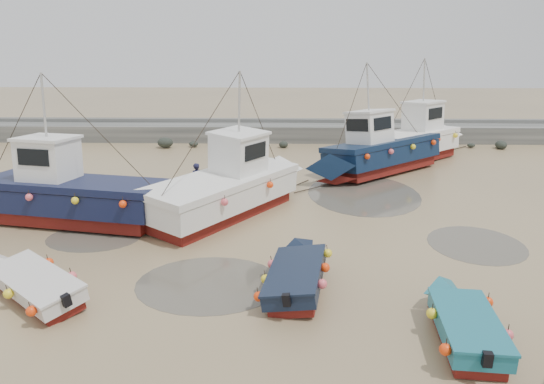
{
  "coord_description": "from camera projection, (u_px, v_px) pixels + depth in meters",
  "views": [
    {
      "loc": [
        -0.98,
        -16.8,
        7.89
      ],
      "look_at": [
        -1.42,
        4.39,
        1.4
      ],
      "focal_mm": 35.0,
      "sensor_mm": 36.0,
      "label": 1
    }
  ],
  "objects": [
    {
      "name": "puddle_c",
      "position": [
        94.0,
        238.0,
        21.02
      ],
      "size": [
        3.73,
        3.73,
        0.01
      ],
      "primitive_type": "cylinder",
      "color": "#524D42",
      "rests_on": "ground"
    },
    {
      "name": "seawall",
      "position": [
        297.0,
        133.0,
        39.19
      ],
      "size": [
        60.0,
        4.92,
        1.5
      ],
      "color": "slate",
      "rests_on": "ground"
    },
    {
      "name": "dinghy_2",
      "position": [
        464.0,
        320.0,
        14.01
      ],
      "size": [
        2.16,
        5.5,
        1.43
      ],
      "rotation": [
        0.0,
        0.0,
        -0.08
      ],
      "color": "maroon",
      "rests_on": "ground"
    },
    {
      "name": "puddle_d",
      "position": [
        364.0,
        194.0,
        26.65
      ],
      "size": [
        5.59,
        5.59,
        0.01
      ],
      "primitive_type": "cylinder",
      "color": "#524D42",
      "rests_on": "ground"
    },
    {
      "name": "cabin_boat_3",
      "position": [
        421.0,
        138.0,
        33.48
      ],
      "size": [
        7.83,
        7.09,
        6.22
      ],
      "rotation": [
        0.0,
        0.0,
        -0.85
      ],
      "color": "maroon",
      "rests_on": "ground"
    },
    {
      "name": "puddle_a",
      "position": [
        209.0,
        284.0,
        17.21
      ],
      "size": [
        4.79,
        4.79,
        0.01
      ],
      "primitive_type": "cylinder",
      "color": "#524D42",
      "rests_on": "ground"
    },
    {
      "name": "cabin_boat_2",
      "position": [
        377.0,
        151.0,
        29.96
      ],
      "size": [
        8.97,
        7.83,
        6.22
      ],
      "rotation": [
        0.0,
        0.0,
        2.27
      ],
      "color": "maroon",
      "rests_on": "ground"
    },
    {
      "name": "dinghy_0",
      "position": [
        33.0,
        279.0,
        16.29
      ],
      "size": [
        5.04,
        4.52,
        1.43
      ],
      "rotation": [
        0.0,
        0.0,
        0.86
      ],
      "color": "maroon",
      "rests_on": "ground"
    },
    {
      "name": "person",
      "position": [
        197.0,
        197.0,
        26.12
      ],
      "size": [
        0.74,
        0.73,
        1.73
      ],
      "primitive_type": "imported",
      "rotation": [
        0.0,
        0.0,
        3.89
      ],
      "color": "#1B1C3A",
      "rests_on": "ground"
    },
    {
      "name": "puddle_b",
      "position": [
        476.0,
        244.0,
        20.35
      ],
      "size": [
        3.65,
        3.65,
        0.01
      ],
      "primitive_type": "cylinder",
      "color": "#524D42",
      "rests_on": "ground"
    },
    {
      "name": "ground",
      "position": [
        310.0,
        268.0,
        18.35
      ],
      "size": [
        120.0,
        120.0,
        0.0
      ],
      "primitive_type": "plane",
      "color": "#9A835A",
      "rests_on": "ground"
    },
    {
      "name": "cabin_boat_0",
      "position": [
        59.0,
        192.0,
        22.44
      ],
      "size": [
        11.07,
        4.53,
        6.22
      ],
      "rotation": [
        0.0,
        0.0,
        1.37
      ],
      "color": "maroon",
      "rests_on": "ground"
    },
    {
      "name": "dinghy_1",
      "position": [
        300.0,
        271.0,
        16.83
      ],
      "size": [
        2.52,
        5.92,
        1.43
      ],
      "rotation": [
        0.0,
        0.0,
        -0.15
      ],
      "color": "maroon",
      "rests_on": "ground"
    },
    {
      "name": "cabin_boat_1",
      "position": [
        231.0,
        185.0,
        23.54
      ],
      "size": [
        7.41,
        9.76,
        6.22
      ],
      "rotation": [
        0.0,
        0.0,
        -0.61
      ],
      "color": "maroon",
      "rests_on": "ground"
    }
  ]
}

